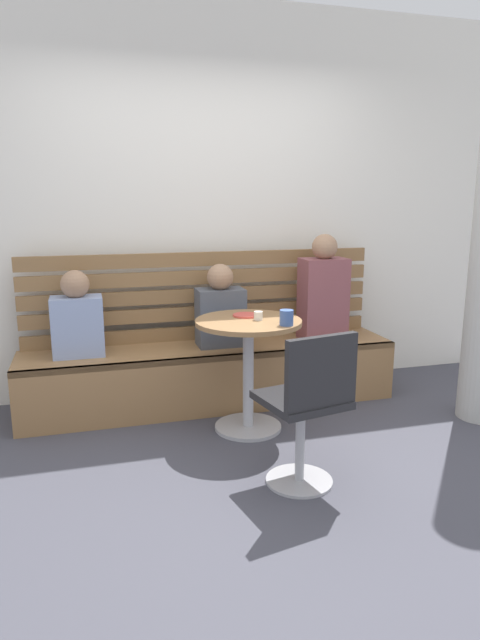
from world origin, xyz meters
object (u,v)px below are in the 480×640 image
person_child_middle (77,319)px  person_adult (323,292)px  cup_espresso_small (258,316)px  plate_small (246,315)px  cafe_table (248,353)px  person_child_left (220,310)px  booth_bench (211,375)px  cup_mug_blue (287,318)px  white_chair (308,405)px

person_child_middle → person_adult: bearing=-1.0°
cup_espresso_small → plate_small: 0.14m
cafe_table → person_child_left: bearing=95.9°
booth_bench → cup_espresso_small: (0.19, -0.53, 0.55)m
cafe_table → plate_small: (0.01, 0.11, 0.23)m
booth_bench → cup_mug_blue: 0.96m
plate_small → cup_mug_blue: bearing=-63.4°
white_chair → cafe_table: bearing=95.4°
plate_small → person_child_left: bearing=99.4°
booth_bench → white_chair: bearing=-81.0°
booth_bench → person_adult: bearing=-0.0°
cafe_table → person_adult: bearing=34.2°
person_child_left → person_child_middle: size_ratio=1.02×
booth_bench → cup_mug_blue: bearing=-66.7°
booth_bench → person_child_middle: (-0.92, 0.03, 0.48)m
booth_bench → white_chair: 1.35m
person_adult → person_child_middle: bearing=179.0°
person_child_middle → cup_espresso_small: bearing=-26.7°
person_child_middle → plate_small: person_child_middle is taller
person_adult → person_child_middle: person_adult is taller
person_child_middle → cup_mug_blue: 1.44m
booth_bench → cup_espresso_small: size_ratio=48.21×
booth_bench → cafe_table: size_ratio=3.65×
booth_bench → white_chair: size_ratio=3.18×
cafe_table → booth_bench: bearing=104.8°
cup_espresso_small → white_chair: bearing=-88.7°
cafe_table → cup_espresso_small: size_ratio=13.21×
person_child_middle → cup_mug_blue: size_ratio=6.18×
cafe_table → white_chair: size_ratio=0.87×
booth_bench → plate_small: bearing=-69.5°
white_chair → cup_espresso_small: white_chair is taller
person_child_left → plate_small: size_ratio=3.52×
cup_espresso_small → person_child_left: bearing=101.5°
person_adult → cup_espresso_small: bearing=-142.3°
cup_espresso_small → cafe_table: bearing=157.9°
person_adult → cup_mug_blue: person_adult is taller
white_chair → plate_small: size_ratio=5.00×
person_adult → plate_small: size_ratio=4.68×
white_chair → person_child_middle: person_child_middle is taller
person_adult → white_chair: bearing=-116.7°
person_adult → person_child_left: size_ratio=1.33×
person_child_middle → plate_small: 1.15m
person_child_middle → white_chair: bearing=-50.1°
cafe_table → plate_small: plate_small is taller
cafe_table → person_child_middle: size_ratio=1.26×
white_chair → cup_mug_blue: size_ratio=8.95×
person_adult → cup_mug_blue: bearing=-128.1°
cup_espresso_small → cup_mug_blue: size_ratio=0.59×
person_adult → cup_mug_blue: (-0.56, -0.72, -0.01)m
white_chair → booth_bench: bearing=99.0°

